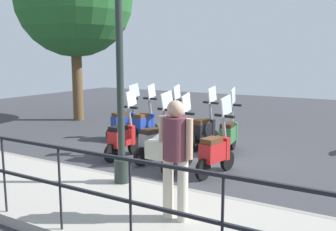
# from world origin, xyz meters

# --- Properties ---
(ground_plane) EXTENTS (28.00, 28.00, 0.00)m
(ground_plane) POSITION_xyz_m (0.00, 0.00, 0.00)
(ground_plane) COLOR #38383D
(promenade_walkway) EXTENTS (2.20, 20.00, 0.15)m
(promenade_walkway) POSITION_xyz_m (-3.15, 0.00, 0.07)
(promenade_walkway) COLOR #A39E93
(promenade_walkway) RESTS_ON ground_plane
(fence_railing) EXTENTS (0.04, 16.03, 1.07)m
(fence_railing) POSITION_xyz_m (-4.20, -0.00, 0.89)
(fence_railing) COLOR black
(fence_railing) RESTS_ON promenade_walkway
(lamp_post_near) EXTENTS (0.26, 0.90, 4.07)m
(lamp_post_near) POSITION_xyz_m (-2.40, -0.11, 1.95)
(lamp_post_near) COLOR #232D28
(lamp_post_near) RESTS_ON promenade_walkway
(pedestrian_with_bag) EXTENTS (0.32, 0.65, 1.59)m
(pedestrian_with_bag) POSITION_xyz_m (-3.23, -1.59, 1.08)
(pedestrian_with_bag) COLOR beige
(pedestrian_with_bag) RESTS_ON promenade_walkway
(scooter_near_0) EXTENTS (1.22, 0.49, 1.54)m
(scooter_near_0) POSITION_xyz_m (-0.81, -1.15, 0.48)
(scooter_near_0) COLOR black
(scooter_near_0) RESTS_ON ground_plane
(scooter_near_1) EXTENTS (1.23, 0.44, 1.54)m
(scooter_near_1) POSITION_xyz_m (-0.88, -0.37, 0.48)
(scooter_near_1) COLOR black
(scooter_near_1) RESTS_ON ground_plane
(scooter_near_2) EXTENTS (1.21, 0.53, 1.54)m
(scooter_near_2) POSITION_xyz_m (-0.63, 0.32, 0.48)
(scooter_near_2) COLOR black
(scooter_near_2) RESTS_ON ground_plane
(scooter_near_3) EXTENTS (1.23, 0.44, 1.54)m
(scooter_near_3) POSITION_xyz_m (-0.73, 1.14, 0.48)
(scooter_near_3) COLOR black
(scooter_near_3) RESTS_ON ground_plane
(scooter_far_0) EXTENTS (1.23, 0.44, 1.54)m
(scooter_far_0) POSITION_xyz_m (0.85, -0.78, 0.48)
(scooter_far_0) COLOR black
(scooter_far_0) RESTS_ON ground_plane
(scooter_far_1) EXTENTS (1.23, 0.47, 1.54)m
(scooter_far_1) POSITION_xyz_m (0.99, -0.08, 0.48)
(scooter_far_1) COLOR black
(scooter_far_1) RESTS_ON ground_plane
(scooter_far_2) EXTENTS (1.23, 0.44, 1.54)m
(scooter_far_2) POSITION_xyz_m (1.04, 0.91, 0.48)
(scooter_far_2) COLOR black
(scooter_far_2) RESTS_ON ground_plane
(scooter_far_3) EXTENTS (1.23, 0.44, 1.54)m
(scooter_far_3) POSITION_xyz_m (0.98, 1.69, 0.48)
(scooter_far_3) COLOR black
(scooter_far_3) RESTS_ON ground_plane
(scooter_far_4) EXTENTS (1.20, 0.55, 1.54)m
(scooter_far_4) POSITION_xyz_m (0.86, 2.27, 0.48)
(scooter_far_4) COLOR black
(scooter_far_4) RESTS_ON ground_plane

